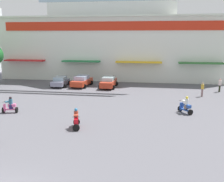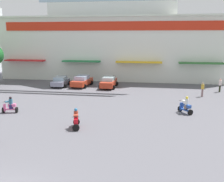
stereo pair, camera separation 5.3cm
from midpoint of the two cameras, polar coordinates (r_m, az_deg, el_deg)
The scene contains 10 objects.
ground_plane at distance 23.99m, azimuth -7.51°, elevation -4.94°, with size 128.00×128.00×0.00m, color #58575E.
colonial_building at distance 45.12m, azimuth 0.56°, elevation 14.00°, with size 34.86×15.43×20.42m.
parked_car_0 at distance 37.06m, azimuth -10.97°, elevation 2.05°, with size 2.35×3.88×1.34m.
parked_car_1 at distance 36.57m, azimuth -6.45°, elevation 2.16°, with size 2.61×4.51×1.49m.
parked_car_2 at distance 35.54m, azimuth -0.67°, elevation 1.94°, with size 2.27×4.47×1.46m.
scooter_rider_1 at distance 24.73m, azimuth 15.63°, elevation -3.19°, with size 1.27×1.51×1.59m.
scooter_rider_5 at distance 20.34m, azimuth -7.67°, elevation -6.19°, with size 0.89×1.58×1.53m.
scooter_rider_8 at distance 25.75m, azimuth -21.05°, elevation -3.04°, with size 1.40×0.76×1.51m.
pedestrian_0 at distance 31.88m, azimuth 18.97°, elevation 0.49°, with size 0.46×0.46×1.65m.
pedestrian_1 at distance 35.27m, azimuth 22.28°, elevation 1.29°, with size 0.48×0.48×1.66m.
Camera 2 is at (6.68, -8.97, 6.94)m, focal length 42.46 mm.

